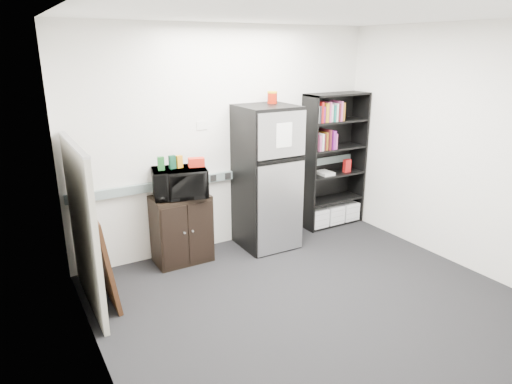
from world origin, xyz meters
TOP-DOWN VIEW (x-y plane):
  - floor at (0.00, 0.00)m, footprint 4.00×4.00m
  - wall_back at (0.00, 1.75)m, footprint 4.00×0.02m
  - wall_right at (2.00, 0.00)m, footprint 0.02×3.50m
  - wall_left at (-2.00, 0.00)m, footprint 0.02×3.50m
  - ceiling at (0.00, 0.00)m, footprint 4.00×3.50m
  - electrical_raceway at (0.00, 1.72)m, footprint 3.92×0.05m
  - wall_note at (-0.35, 1.74)m, footprint 0.14×0.00m
  - bookshelf at (1.53, 1.57)m, footprint 0.90×0.34m
  - cubicle_partition at (-1.90, 1.08)m, footprint 0.06×1.30m
  - cabinet at (-0.76, 1.50)m, footprint 0.65×0.43m
  - microwave at (-0.76, 1.48)m, footprint 0.67×0.53m
  - snack_box_a at (-0.96, 1.52)m, footprint 0.08×0.06m
  - snack_box_b at (-0.82, 1.52)m, footprint 0.08×0.06m
  - snack_box_c at (-0.74, 1.52)m, footprint 0.08×0.06m
  - snack_bag at (-0.56, 1.47)m, footprint 0.20×0.14m
  - refrigerator at (0.34, 1.42)m, footprint 0.68×0.70m
  - coffee_can at (0.50, 1.55)m, footprint 0.12×0.12m
  - framed_poster at (-1.77, 1.05)m, footprint 0.16×0.74m

SIDE VIEW (x-z plane):
  - floor at x=0.00m, z-range 0.00..0.00m
  - cabinet at x=-0.76m, z-range 0.00..0.81m
  - framed_poster at x=-1.77m, z-range 0.00..0.95m
  - cubicle_partition at x=-1.90m, z-range 0.00..1.62m
  - refrigerator at x=0.34m, z-range 0.00..1.78m
  - electrical_raceway at x=0.00m, z-range 0.85..0.95m
  - bookshelf at x=1.53m, z-range -0.01..1.84m
  - microwave at x=-0.76m, z-range 0.81..1.14m
  - snack_bag at x=-0.56m, z-range 1.14..1.24m
  - snack_box_c at x=-0.74m, z-range 1.14..1.28m
  - snack_box_a at x=-0.96m, z-range 1.14..1.29m
  - snack_box_b at x=-0.82m, z-range 1.14..1.29m
  - wall_back at x=0.00m, z-range 0.00..2.70m
  - wall_right at x=2.00m, z-range 0.00..2.70m
  - wall_left at x=-2.00m, z-range 0.00..2.70m
  - wall_note at x=-0.35m, z-range 1.50..1.60m
  - coffee_can at x=0.50m, z-range 1.78..1.94m
  - ceiling at x=0.00m, z-range 2.69..2.71m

